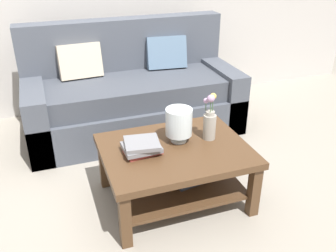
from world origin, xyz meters
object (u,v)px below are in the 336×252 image
at_px(flower_pitcher, 210,122).
at_px(couch, 132,95).
at_px(coffee_table, 176,162).
at_px(glass_hurricane_vase, 179,123).
at_px(book_stack_main, 142,147).

bearing_deg(flower_pitcher, couch, 102.85).
height_order(coffee_table, flower_pitcher, flower_pitcher).
bearing_deg(glass_hurricane_vase, book_stack_main, -166.04).
bearing_deg(book_stack_main, glass_hurricane_vase, 13.96).
height_order(couch, book_stack_main, couch).
height_order(coffee_table, book_stack_main, book_stack_main).
distance_m(coffee_table, flower_pitcher, 0.38).
height_order(coffee_table, glass_hurricane_vase, glass_hurricane_vase).
bearing_deg(flower_pitcher, glass_hurricane_vase, 170.20).
bearing_deg(glass_hurricane_vase, flower_pitcher, -9.80).
bearing_deg(coffee_table, book_stack_main, 177.35).
xyz_separation_m(couch, coffee_table, (-0.00, -1.24, -0.05)).
distance_m(couch, glass_hurricane_vase, 1.18).
distance_m(coffee_table, book_stack_main, 0.30).
relative_size(couch, coffee_table, 1.99).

